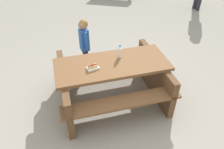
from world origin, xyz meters
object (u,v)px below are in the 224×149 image
soda_bottle (120,52)px  child_in_coat (84,40)px  picnic_table (112,78)px  hotdog_tray (93,67)px

soda_bottle → child_in_coat: 0.92m
child_in_coat → picnic_table: bearing=89.8°
hotdog_tray → child_in_coat: size_ratio=0.17×
soda_bottle → child_in_coat: (0.20, -0.89, -0.13)m
child_in_coat → soda_bottle: bearing=102.7°
picnic_table → soda_bottle: 0.46m
picnic_table → hotdog_tray: (0.33, -0.03, 0.34)m
picnic_table → hotdog_tray: hotdog_tray is taller
picnic_table → soda_bottle: (-0.20, -0.09, 0.41)m
picnic_table → child_in_coat: child_in_coat is taller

